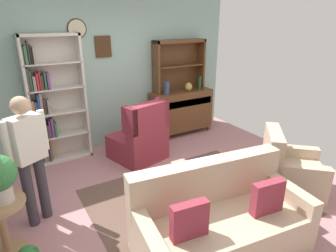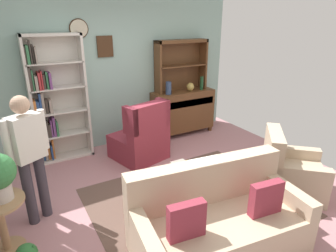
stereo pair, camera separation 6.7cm
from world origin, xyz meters
The scene contains 16 objects.
ground_plane centered at (0.00, 0.00, -0.01)m, with size 5.40×4.60×0.02m, color #B27A7F.
wall_back centered at (0.00, 2.13, 1.41)m, with size 5.00×0.09×2.80m.
area_rug centered at (0.20, -0.30, 0.00)m, with size 2.59×2.17×0.01m, color brown.
bookshelf centered at (-1.07, 1.94, 1.03)m, with size 0.90×0.30×2.10m.
sideboard centered at (1.40, 1.86, 0.51)m, with size 1.30×0.45×0.92m.
sideboard_hutch centered at (1.40, 1.97, 1.56)m, with size 1.10×0.26×1.00m.
vase_tall centered at (1.01, 1.78, 1.04)m, with size 0.11×0.11×0.25m, color #33476B.
vase_round centered at (1.53, 1.79, 1.01)m, with size 0.15×0.15×0.17m, color tan.
bottle_wine centered at (1.79, 1.77, 1.06)m, with size 0.07×0.07×0.27m, color #194223.
couch_floral centered at (-0.03, -1.07, 0.31)m, with size 1.89×1.07×0.90m.
armchair_floral centered at (1.52, -0.74, 0.29)m, with size 1.08×1.08×0.88m.
wingback_chair centered at (0.15, 1.19, 0.38)m, with size 0.96×0.97×1.05m.
plant_stand centered at (-2.00, -0.02, 0.38)m, with size 0.52×0.52×0.62m.
person_reading centered at (-1.61, 0.37, 0.91)m, with size 0.50×0.34×1.56m.
coffee_table centered at (-0.03, -0.15, 0.35)m, with size 0.80×0.50×0.42m.
book_stack centered at (0.11, -0.07, 0.47)m, with size 0.20×0.13×0.10m.
Camera 1 is at (-1.77, -2.93, 2.33)m, focal length 30.87 mm.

